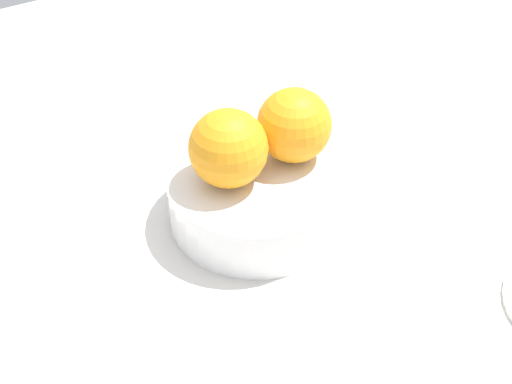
{
  "coord_description": "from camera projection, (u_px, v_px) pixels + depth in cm",
  "views": [
    {
      "loc": [
        -26.15,
        -44.81,
        48.75
      ],
      "look_at": [
        0.0,
        0.0,
        3.17
      ],
      "focal_mm": 51.45,
      "sensor_mm": 36.0,
      "label": 1
    }
  ],
  "objects": [
    {
      "name": "ground_plane",
      "position": [
        256.0,
        224.0,
        0.72
      ],
      "size": [
        110.0,
        110.0,
        2.0
      ],
      "primitive_type": "cube",
      "color": "silver"
    },
    {
      "name": "orange_in_bowl_1",
      "position": [
        294.0,
        125.0,
        0.68
      ],
      "size": [
        7.04,
        7.04,
        7.04
      ],
      "primitive_type": "sphere",
      "color": "orange",
      "rests_on": "fruit_bowl"
    },
    {
      "name": "fruit_bowl",
      "position": [
        256.0,
        197.0,
        0.69
      ],
      "size": [
        16.66,
        16.66,
        5.28
      ],
      "color": "white",
      "rests_on": "ground_plane"
    },
    {
      "name": "orange_in_bowl_0",
      "position": [
        228.0,
        148.0,
        0.65
      ],
      "size": [
        7.2,
        7.2,
        7.2
      ],
      "primitive_type": "sphere",
      "color": "orange",
      "rests_on": "fruit_bowl"
    }
  ]
}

